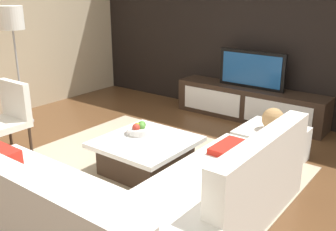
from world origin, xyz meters
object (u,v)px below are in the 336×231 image
television (252,70)px  fruit_bowl (139,129)px  accent_chair_near (7,114)px  sectional_couch (128,204)px  coffee_table (146,155)px  ottoman (271,146)px  floor_lamp (12,25)px  decorative_ball (273,119)px  media_console (249,104)px

television → fruit_bowl: television is taller
fruit_bowl → accent_chair_near: bearing=-155.3°
sectional_couch → coffee_table: size_ratio=2.50×
ottoman → fruit_bowl: bearing=-139.9°
television → floor_lamp: bearing=-140.4°
coffee_table → ottoman: ottoman is taller
sectional_couch → decorative_ball: 2.07m
media_console → fruit_bowl: (-0.28, -2.20, 0.18)m
sectional_couch → ottoman: 2.05m
floor_lamp → fruit_bowl: bearing=-0.7°
coffee_table → fruit_bowl: size_ratio=3.45×
media_console → ottoman: media_console is taller
coffee_table → decorative_ball: size_ratio=3.81×
television → floor_lamp: (-2.62, -2.17, 0.66)m
sectional_couch → ottoman: sectional_couch is taller
media_console → floor_lamp: bearing=-140.4°
floor_lamp → accent_chair_near: bearing=-40.4°
television → coffee_table: (-0.10, -2.30, -0.57)m
media_console → decorative_ball: 1.53m
accent_chair_near → ottoman: 3.14m
ottoman → decorative_ball: decorative_ball is taller
sectional_couch → decorative_ball: sectional_couch is taller
sectional_couch → floor_lamp: 3.52m
fruit_bowl → decorative_ball: size_ratio=1.11×
sectional_couch → decorative_ball: (0.35, 2.02, 0.24)m
television → sectional_couch: 3.33m
floor_lamp → ottoman: 3.82m
fruit_bowl → decorative_ball: bearing=40.1°
television → ottoman: (0.87, -1.22, -0.58)m
sectional_couch → floor_lamp: size_ratio=1.43×
sectional_couch → television: bearing=99.1°
floor_lamp → ottoman: bearing=15.1°
media_console → sectional_couch: bearing=-80.9°
accent_chair_near → fruit_bowl: size_ratio=3.11×
media_console → floor_lamp: size_ratio=1.37×
media_console → decorative_ball: (0.87, -1.22, 0.28)m
ottoman → decorative_ball: (0.00, 0.00, 0.33)m
accent_chair_near → media_console: bearing=57.8°
accent_chair_near → floor_lamp: floor_lamp is taller
media_console → coffee_table: size_ratio=2.40×
floor_lamp → fruit_bowl: 2.55m
sectional_couch → accent_chair_near: 2.34m
television → coffee_table: television is taller
media_console → accent_chair_near: bearing=-121.6°
ottoman → fruit_bowl: fruit_bowl is taller
television → ottoman: size_ratio=1.47×
coffee_table → floor_lamp: 2.81m
coffee_table → fruit_bowl: 0.31m
sectional_couch → fruit_bowl: sectional_couch is taller
decorative_ball → media_console: bearing=125.5°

